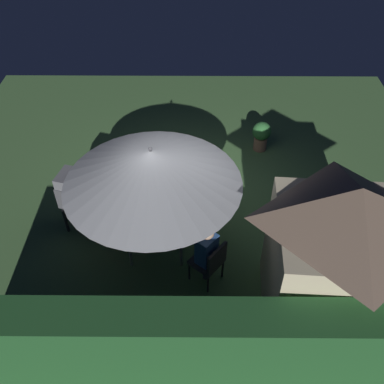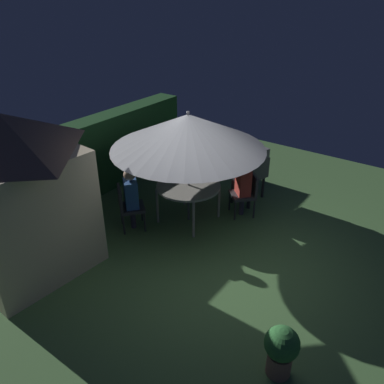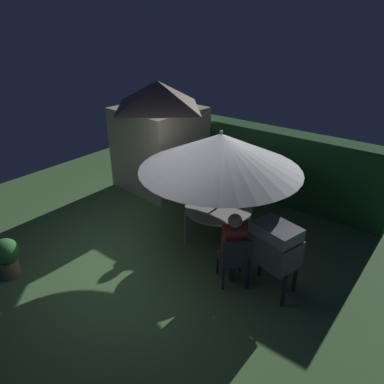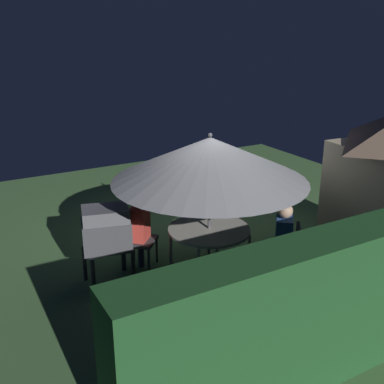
{
  "view_description": "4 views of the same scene",
  "coord_description": "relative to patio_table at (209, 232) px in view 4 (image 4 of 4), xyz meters",
  "views": [
    {
      "loc": [
        -0.1,
        6.18,
        6.1
      ],
      "look_at": [
        -0.06,
        0.44,
        0.8
      ],
      "focal_mm": 40.21,
      "sensor_mm": 36.0,
      "label": 1
    },
    {
      "loc": [
        -4.81,
        -2.93,
        4.23
      ],
      "look_at": [
        0.28,
        0.75,
        0.85
      ],
      "focal_mm": 36.22,
      "sensor_mm": 36.0,
      "label": 2
    },
    {
      "loc": [
        3.76,
        -3.83,
        3.96
      ],
      "look_at": [
        0.26,
        0.62,
        1.17
      ],
      "focal_mm": 33.36,
      "sensor_mm": 36.0,
      "label": 3
    },
    {
      "loc": [
        3.92,
        6.48,
        3.64
      ],
      "look_at": [
        0.52,
        0.45,
        1.19
      ],
      "focal_mm": 43.08,
      "sensor_mm": 36.0,
      "label": 4
    }
  ],
  "objects": [
    {
      "name": "bbq_grill",
      "position": [
        1.42,
        -0.57,
        0.12
      ],
      "size": [
        0.8,
        0.66,
        1.2
      ],
      "color": "#47474C",
      "rests_on": "ground"
    },
    {
      "name": "ground_plane",
      "position": [
        -0.56,
        -1.04,
        -0.73
      ],
      "size": [
        11.0,
        11.0,
        0.0
      ],
      "primitive_type": "plane",
      "color": "#47703D"
    },
    {
      "name": "patio_umbrella",
      "position": [
        0.0,
        0.0,
        1.15
      ],
      "size": [
        2.87,
        2.87,
        2.26
      ],
      "color": "#4C4C51",
      "rests_on": "ground"
    },
    {
      "name": "chair_far_side",
      "position": [
        -0.93,
        0.76,
        -0.2
      ],
      "size": [
        0.65,
        0.65,
        0.9
      ],
      "color": "#38383D",
      "rests_on": "ground"
    },
    {
      "name": "chair_near_shed",
      "position": [
        0.88,
        -0.82,
        -0.2
      ],
      "size": [
        0.65,
        0.65,
        0.9
      ],
      "color": "#38383D",
      "rests_on": "ground"
    },
    {
      "name": "person_in_blue",
      "position": [
        -0.86,
        0.7,
        0.06
      ],
      "size": [
        0.4,
        0.42,
        1.26
      ],
      "color": "#3866B2",
      "rests_on": "ground"
    },
    {
      "name": "potted_plant_by_shed",
      "position": [
        -2.19,
        -2.97,
        -0.32
      ],
      "size": [
        0.43,
        0.43,
        0.72
      ],
      "color": "#936651",
      "rests_on": "ground"
    },
    {
      "name": "patio_table",
      "position": [
        0.0,
        0.0,
        0.0
      ],
      "size": [
        1.25,
        1.25,
        0.79
      ],
      "color": "#B2ADA3",
      "rests_on": "ground"
    },
    {
      "name": "person_in_red",
      "position": [
        0.81,
        -0.76,
        0.06
      ],
      "size": [
        0.41,
        0.41,
        1.26
      ],
      "color": "#CC3D33",
      "rests_on": "ground"
    },
    {
      "name": "hedge_backdrop",
      "position": [
        -0.56,
        2.46,
        0.11
      ],
      "size": [
        6.09,
        0.54,
        1.67
      ],
      "color": "#1E4C23",
      "rests_on": "ground"
    }
  ]
}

